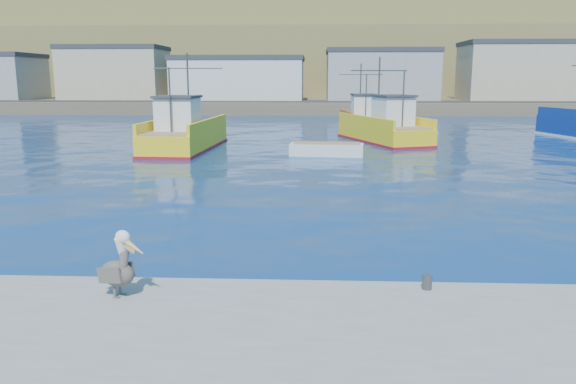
% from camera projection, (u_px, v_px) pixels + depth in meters
% --- Properties ---
extents(ground, '(260.00, 260.00, 0.00)m').
position_uv_depth(ground, '(287.00, 258.00, 14.93)').
color(ground, '#072253').
rests_on(ground, ground).
extents(dock_bollards, '(36.20, 0.20, 0.30)m').
position_uv_depth(dock_bollards, '(308.00, 280.00, 11.44)').
color(dock_bollards, '#4C4C4C').
rests_on(dock_bollards, dock).
extents(far_shore, '(200.00, 81.00, 24.00)m').
position_uv_depth(far_shore, '(311.00, 58.00, 120.03)').
color(far_shore, brown).
rests_on(far_shore, ground).
extents(trawler_yellow_a, '(4.76, 10.59, 6.40)m').
position_uv_depth(trawler_yellow_a, '(184.00, 135.00, 37.31)').
color(trawler_yellow_a, yellow).
rests_on(trawler_yellow_a, ground).
extents(trawler_yellow_b, '(6.47, 10.30, 6.32)m').
position_uv_depth(trawler_yellow_b, '(385.00, 129.00, 41.70)').
color(trawler_yellow_b, yellow).
rests_on(trawler_yellow_b, ground).
extents(boat_orange, '(4.09, 8.02, 6.02)m').
position_uv_depth(boat_orange, '(362.00, 118.00, 52.34)').
color(boat_orange, orange).
rests_on(boat_orange, ground).
extents(skiff_mid, '(4.61, 2.01, 0.97)m').
position_uv_depth(skiff_mid, '(327.00, 150.00, 34.54)').
color(skiff_mid, silver).
rests_on(skiff_mid, ground).
extents(pelican, '(1.08, 0.67, 1.35)m').
position_uv_depth(pelican, '(118.00, 268.00, 10.87)').
color(pelican, '#595451').
rests_on(pelican, dock).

